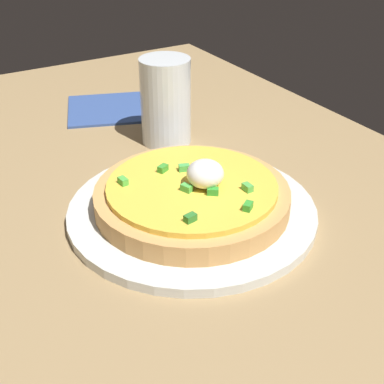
# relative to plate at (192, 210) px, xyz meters

# --- Properties ---
(dining_table) EXTENTS (1.14, 0.90, 0.03)m
(dining_table) POSITION_rel_plate_xyz_m (0.07, 0.08, -0.02)
(dining_table) COLOR #997C52
(dining_table) RESTS_ON ground
(plate) EXTENTS (0.30, 0.30, 0.01)m
(plate) POSITION_rel_plate_xyz_m (0.00, 0.00, 0.00)
(plate) COLOR silver
(plate) RESTS_ON dining_table
(pizza) EXTENTS (0.23, 0.23, 0.06)m
(pizza) POSITION_rel_plate_xyz_m (-0.00, -0.00, 0.02)
(pizza) COLOR tan
(pizza) RESTS_ON plate
(cup_far) EXTENTS (0.07, 0.07, 0.13)m
(cup_far) POSITION_rel_plate_xyz_m (0.20, -0.07, 0.05)
(cup_far) COLOR silver
(cup_far) RESTS_ON dining_table
(napkin) EXTENTS (0.18, 0.18, 0.00)m
(napkin) POSITION_rel_plate_xyz_m (0.35, -0.04, -0.00)
(napkin) COLOR #324D8C
(napkin) RESTS_ON dining_table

